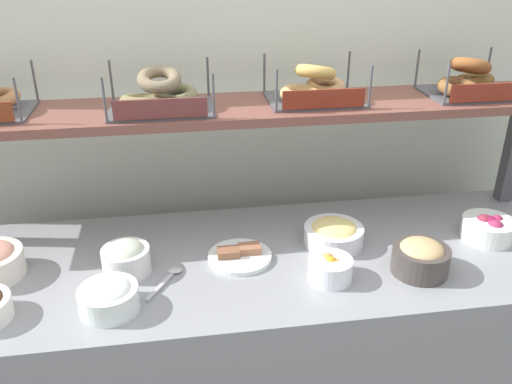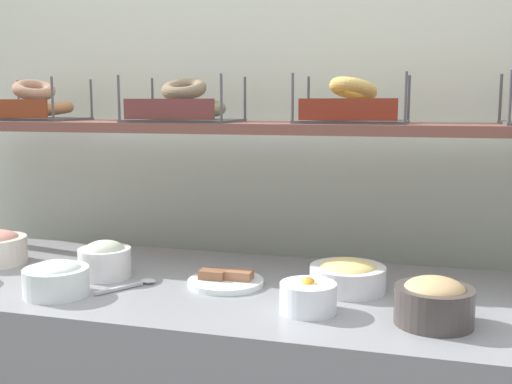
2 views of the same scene
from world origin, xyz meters
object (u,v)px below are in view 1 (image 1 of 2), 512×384
Objects in this scene: bagel_basket_sesame at (314,88)px; bowl_scallion_spread at (126,258)px; bowl_egg_salad at (334,233)px; serving_spoon_by_edge at (168,278)px; bowl_fruit_salad at (330,268)px; bowl_cream_cheese at (109,297)px; bagel_basket_poppy at (160,96)px; serving_plate_white at (240,255)px; bowl_beet_salad at (488,227)px; bagel_basket_cinnamon_raisin at (468,81)px; bowl_hummus at (421,257)px.

bowl_scallion_spread is at bearing -155.28° from bagel_basket_sesame.
bagel_basket_sesame is at bearing 96.77° from bowl_egg_salad.
bowl_scallion_spread is 0.15m from serving_spoon_by_edge.
bowl_fruit_salad is at bearing -95.19° from bagel_basket_sesame.
bowl_cream_cheese is at bearing -145.04° from bagel_basket_sesame.
bagel_basket_poppy reaches higher than bowl_cream_cheese.
bagel_basket_poppy is at bearing 69.29° from bowl_cream_cheese.
bagel_basket_sesame is (0.04, 0.43, 0.44)m from bowl_fruit_salad.
serving_plate_white is 0.57m from bagel_basket_poppy.
bagel_basket_poppy is at bearing 167.10° from bowl_beet_salad.
bowl_egg_salad is at bearing 18.92° from bowl_cream_cheese.
bowl_fruit_salad is 0.76m from bagel_basket_poppy.
serving_spoon_by_edge is (-0.48, 0.07, -0.03)m from bowl_fruit_salad.
bagel_basket_sesame is at bearing 153.82° from bowl_beet_salad.
bagel_basket_poppy reaches higher than bowl_beet_salad.
bowl_egg_salad is at bearing -156.58° from bagel_basket_cinnamon_raisin.
bowl_hummus is 0.52× the size of bagel_basket_poppy.
bagel_basket_poppy is at bearing 88.54° from serving_spoon_by_edge.
bowl_hummus reaches higher than serving_spoon_by_edge.
bowl_cream_cheese is at bearing -101.40° from bowl_scallion_spread.
bagel_basket_poppy is 1.15× the size of bagel_basket_cinnamon_raisin.
bowl_scallion_spread is 0.52m from bagel_basket_poppy.
serving_spoon_by_edge is at bearing 36.43° from bowl_cream_cheese.
bowl_cream_cheese is 0.94m from bagel_basket_sesame.
bowl_beet_salad reaches higher than serving_spoon_by_edge.
serving_spoon_by_edge is at bearing -159.35° from serving_plate_white.
bowl_egg_salad is 0.63× the size of bagel_basket_sesame.
bowl_cream_cheese reaches higher than serving_plate_white.
bagel_basket_sesame is at bearing 179.15° from bagel_basket_cinnamon_raisin.
bowl_hummus is at bearing -28.03° from bagel_basket_poppy.
bowl_egg_salad is 1.20× the size of bowl_cream_cheese.
serving_spoon_by_edge is (0.12, -0.06, -0.04)m from bowl_scallion_spread.
bowl_hummus reaches higher than bowl_scallion_spread.
bowl_cream_cheese reaches higher than bowl_beet_salad.
serving_plate_white is at bearing 163.51° from bowl_hummus.
bowl_fruit_salad is at bearing -8.18° from serving_spoon_by_edge.
bowl_cream_cheese is at bearing -175.61° from bowl_fruit_salad.
bowl_fruit_salad is 0.65× the size of serving_plate_white.
bowl_egg_salad is 0.60× the size of bagel_basket_poppy.
serving_spoon_by_edge is 0.54× the size of bagel_basket_cinnamon_raisin.
bowl_hummus is 0.56m from serving_plate_white.
serving_plate_white is 1.31× the size of serving_spoon_by_edge.
bagel_basket_poppy is 0.51m from bagel_basket_sesame.
bagel_basket_poppy is 1.05× the size of bagel_basket_sesame.
bowl_cream_cheese is 0.94× the size of bowl_beet_salad.
bowl_scallion_spread is 0.46× the size of bagel_basket_sesame.
bowl_scallion_spread reaches higher than bowl_fruit_salad.
bowl_fruit_salad is 0.42× the size of bagel_basket_sesame.
bowl_hummus reaches higher than bowl_beet_salad.
bagel_basket_poppy reaches higher than bowl_hummus.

